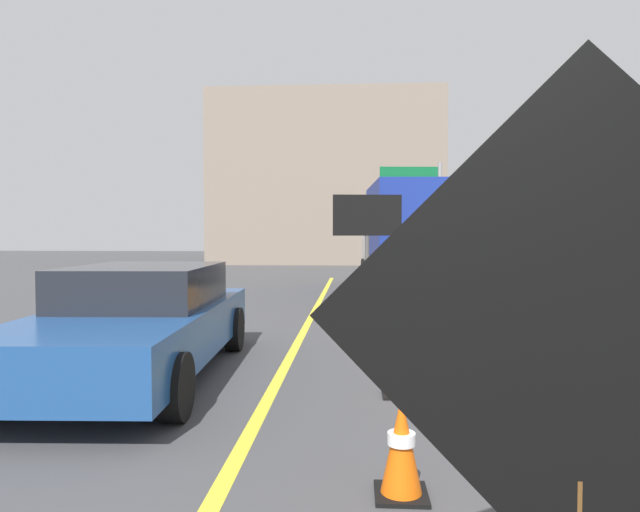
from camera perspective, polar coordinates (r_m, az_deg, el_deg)
name	(u,v)px	position (r m, az deg, el deg)	size (l,w,h in m)	color
lane_center_stripe	(247,439)	(5.13, -7.50, -18.02)	(0.14, 36.00, 0.01)	yellow
roadwork_sign	(581,338)	(1.83, 25.10, -7.61)	(1.62, 0.26, 2.33)	#593819
arrow_board_trailer	(367,290)	(13.10, 4.81, -3.48)	(1.60, 1.91, 2.70)	orange
box_truck	(405,234)	(17.94, 8.67, 2.21)	(2.71, 6.83, 3.29)	black
pickup_car	(141,321)	(7.37, -17.84, -6.32)	(2.20, 4.97, 1.38)	navy
highway_guide_sign	(422,198)	(25.49, 10.40, 5.87)	(2.78, 0.37, 5.00)	gray
far_building_block	(327,181)	(35.74, 0.73, 7.61)	(13.93, 7.26, 10.28)	gray
traffic_cone_near_sign	(401,446)	(4.03, 8.30, -18.67)	(0.36, 0.36, 0.70)	black
traffic_cone_mid_lane	(399,369)	(6.31, 8.04, -11.32)	(0.36, 0.36, 0.62)	black
traffic_cone_far_lane	(374,324)	(8.94, 5.58, -6.92)	(0.36, 0.36, 0.73)	black
traffic_cone_curbside	(365,305)	(11.21, 4.56, -4.96)	(0.36, 0.36, 0.77)	black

